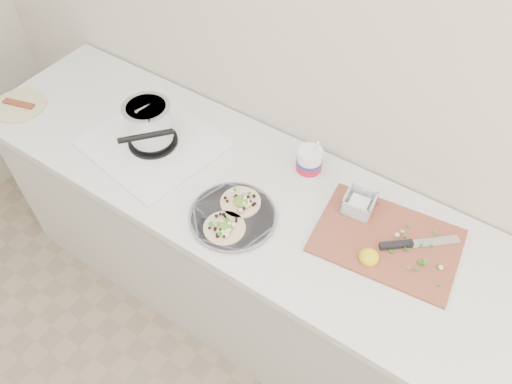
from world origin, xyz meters
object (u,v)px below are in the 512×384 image
Objects in this scene: taco_plate at (233,215)px; cutboard at (386,235)px; bacon_plate at (19,105)px; tub at (310,161)px; stove at (151,131)px.

cutboard is (0.48, 0.22, 0.00)m from taco_plate.
taco_plate reaches higher than bacon_plate.
tub is 0.43× the size of cutboard.
taco_plate is 0.52m from cutboard.
cutboard is at bearing 8.67° from bacon_plate.
bacon_plate is (-1.58, -0.24, -0.01)m from cutboard.
taco_plate is (0.47, -0.12, -0.06)m from stove.
tub reaches higher than taco_plate.
tub is at bearing 16.26° from bacon_plate.
bacon_plate is at bearing -178.73° from taco_plate.
stove is at bearing 12.85° from bacon_plate.
bacon_plate is at bearing -163.74° from tub.
stove is 0.62m from tub.
stove is 2.48× the size of tub.
taco_plate is at bearing 1.27° from bacon_plate.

